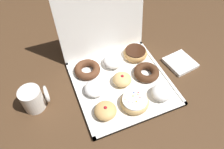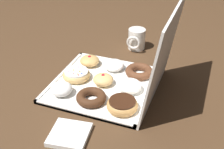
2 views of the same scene
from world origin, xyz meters
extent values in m
plane|color=#4C331E|center=(0.00, 0.00, 0.00)|extent=(3.00, 3.00, 0.00)
cube|color=white|center=(0.00, 0.00, 0.01)|extent=(0.40, 0.40, 0.01)
cube|color=white|center=(0.00, -0.19, 0.01)|extent=(0.40, 0.01, 0.01)
cube|color=white|center=(0.00, 0.19, 0.01)|extent=(0.40, 0.01, 0.01)
cube|color=white|center=(-0.19, 0.00, 0.01)|extent=(0.01, 0.40, 0.01)
cube|color=white|center=(0.19, 0.00, 0.01)|extent=(0.01, 0.40, 0.01)
cube|color=white|center=(0.00, 0.23, 0.18)|extent=(0.40, 0.06, 0.37)
ellipsoid|color=tan|center=(-0.12, -0.11, 0.03)|extent=(0.09, 0.09, 0.04)
sphere|color=#B21923|center=(-0.12, -0.11, 0.05)|extent=(0.01, 0.01, 0.01)
torus|color=#E5B770|center=(0.00, -0.12, 0.03)|extent=(0.11, 0.11, 0.04)
cylinder|color=white|center=(0.00, -0.12, 0.04)|extent=(0.10, 0.10, 0.01)
sphere|color=yellow|center=(0.02, -0.10, 0.05)|extent=(0.00, 0.00, 0.00)
sphere|color=red|center=(0.03, -0.10, 0.05)|extent=(0.01, 0.01, 0.01)
sphere|color=green|center=(0.00, -0.10, 0.05)|extent=(0.01, 0.01, 0.01)
sphere|color=pink|center=(0.02, -0.15, 0.05)|extent=(0.00, 0.00, 0.00)
sphere|color=white|center=(-0.01, -0.13, 0.05)|extent=(0.01, 0.01, 0.01)
sphere|color=blue|center=(0.01, -0.09, 0.05)|extent=(0.01, 0.01, 0.01)
sphere|color=red|center=(0.02, -0.12, 0.05)|extent=(0.00, 0.00, 0.00)
sphere|color=pink|center=(-0.03, -0.12, 0.05)|extent=(0.00, 0.00, 0.00)
sphere|color=white|center=(-0.03, -0.13, 0.05)|extent=(0.01, 0.01, 0.01)
sphere|color=yellow|center=(0.00, -0.10, 0.05)|extent=(0.01, 0.01, 0.01)
sphere|color=yellow|center=(0.00, -0.13, 0.05)|extent=(0.01, 0.01, 0.01)
sphere|color=yellow|center=(-0.04, -0.11, 0.05)|extent=(0.00, 0.00, 0.00)
ellipsoid|color=white|center=(0.12, -0.12, 0.03)|extent=(0.08, 0.08, 0.05)
ellipsoid|color=white|center=(-0.12, 0.00, 0.03)|extent=(0.09, 0.09, 0.04)
ellipsoid|color=#E5B770|center=(0.00, 0.00, 0.03)|extent=(0.08, 0.08, 0.04)
sphere|color=#B21923|center=(0.00, 0.00, 0.05)|extent=(0.01, 0.01, 0.01)
torus|color=#472816|center=(0.12, 0.00, 0.03)|extent=(0.11, 0.11, 0.03)
torus|color=#59331E|center=(-0.12, 0.12, 0.03)|extent=(0.12, 0.12, 0.03)
ellipsoid|color=white|center=(0.01, 0.11, 0.03)|extent=(0.09, 0.09, 0.05)
torus|color=tan|center=(0.12, 0.12, 0.03)|extent=(0.11, 0.11, 0.04)
cylinder|color=#381E11|center=(0.12, 0.12, 0.05)|extent=(0.10, 0.10, 0.01)
cylinder|color=white|center=(-0.37, 0.03, 0.05)|extent=(0.08, 0.08, 0.10)
cylinder|color=black|center=(-0.37, 0.03, 0.09)|extent=(0.07, 0.07, 0.01)
torus|color=white|center=(-0.31, 0.03, 0.06)|extent=(0.01, 0.07, 0.07)
cube|color=white|center=(0.30, 0.01, 0.01)|extent=(0.14, 0.14, 0.02)
camera|label=1|loc=(-0.25, -0.50, 0.73)|focal=33.43mm
camera|label=2|loc=(0.93, 0.39, 0.70)|focal=48.21mm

